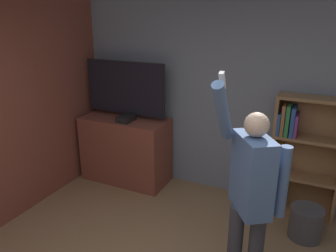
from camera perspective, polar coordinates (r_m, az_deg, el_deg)
The scene contains 8 objects.
wall_back at distance 4.38m, azimuth 11.50°, elevation 4.82°, with size 6.38×0.09×2.70m.
wall_side_brick at distance 4.38m, azimuth -23.15°, elevation 3.65°, with size 0.06×4.24×2.70m.
tv_ledge at distance 4.91m, azimuth -7.35°, elevation -4.06°, with size 1.26×0.59×0.97m.
television at distance 4.68m, azimuth -7.47°, elevation 6.41°, with size 1.23×0.22×0.81m.
game_console at distance 4.60m, azimuth -7.40°, elevation 1.27°, with size 0.19×0.24×0.08m.
bookshelf at distance 4.28m, azimuth 21.79°, elevation -4.86°, with size 0.79×0.28×1.51m.
person at distance 2.80m, azimuth 14.13°, elevation -10.99°, with size 0.56×0.56×2.02m.
waste_bin at distance 4.11m, azimuth 22.86°, elevation -15.29°, with size 0.36×0.36×0.37m.
Camera 1 is at (1.00, -1.46, 2.41)m, focal length 35.00 mm.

